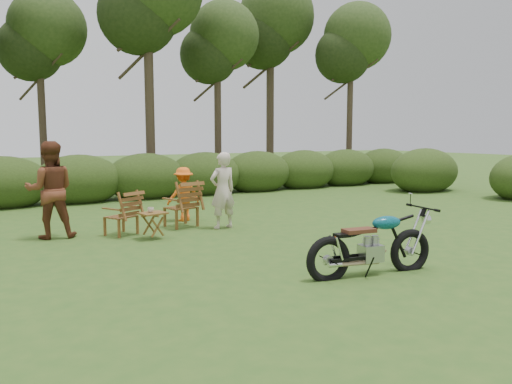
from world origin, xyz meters
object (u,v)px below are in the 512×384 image
motorcycle (370,274)px  lawn_chair_left (122,235)px  adult_a (223,228)px  lawn_chair_right (181,227)px  adult_b (52,238)px  side_table (153,226)px  cup (151,210)px  child (184,221)px

motorcycle → lawn_chair_left: (-2.29, 4.54, 0.00)m
adult_a → motorcycle: bearing=88.8°
lawn_chair_right → adult_a: (0.69, -0.61, 0.00)m
lawn_chair_right → adult_a: size_ratio=0.61×
lawn_chair_left → adult_b: size_ratio=0.47×
adult_b → lawn_chair_right: bearing=-174.0°
side_table → adult_a: 1.66m
motorcycle → side_table: bearing=124.2°
lawn_chair_left → adult_b: adult_b is taller
lawn_chair_right → side_table: 1.33m
adult_a → adult_b: (-3.26, 0.75, 0.00)m
motorcycle → adult_b: adult_b is taller
motorcycle → adult_b: 6.04m
adult_a → adult_b: adult_b is taller
lawn_chair_left → cup: size_ratio=7.30×
cup → adult_a: 1.76m
lawn_chair_right → adult_a: adult_a is taller
adult_a → lawn_chair_right: bearing=-46.3°
lawn_chair_right → adult_b: 2.57m
motorcycle → lawn_chair_left: 5.09m
lawn_chair_right → side_table: (-0.93, -0.92, 0.25)m
motorcycle → lawn_chair_right: bearing=109.5°
adult_a → child: adult_a is taller
motorcycle → lawn_chair_left: motorcycle is taller
lawn_chair_right → adult_b: bearing=-15.5°
lawn_chair_right → side_table: bearing=32.2°
lawn_chair_left → motorcycle: bearing=89.8°
motorcycle → child: 5.46m
lawn_chair_left → child: child is taller
side_table → cup: cup is taller
motorcycle → adult_b: (-3.51, 4.92, 0.00)m
lawn_chair_left → adult_b: (-1.22, 0.38, 0.00)m
cup → adult_a: adult_a is taller
side_table → cup: (-0.03, 0.04, 0.30)m
side_table → child: 2.01m
lawn_chair_left → cup: 0.93m
adult_b → child: (2.89, 0.50, 0.00)m
cup → lawn_chair_right: bearing=42.5°
lawn_chair_right → motorcycle: bearing=88.7°
lawn_chair_right → side_table: side_table is taller
lawn_chair_left → side_table: (0.42, -0.68, 0.25)m
child → lawn_chair_left: bearing=21.8°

